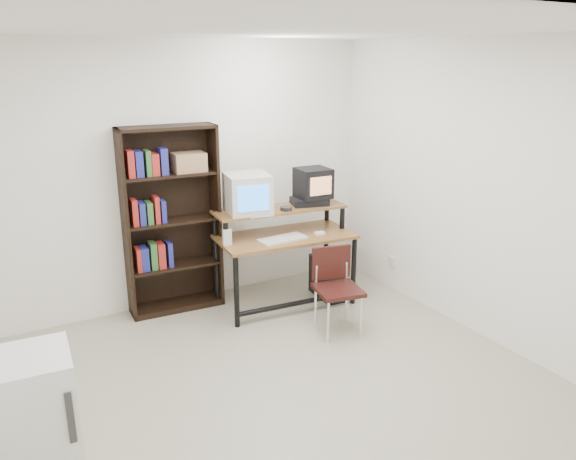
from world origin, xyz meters
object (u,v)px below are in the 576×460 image
bookshelf (171,218)px  crt_tv (313,183)px  school_chair (336,281)px  mini_fridge (35,418)px  computer_desk (284,238)px  pc_tower (327,278)px  crt_monitor (248,194)px

bookshelf → crt_tv: bearing=-11.4°
school_chair → mini_fridge: size_ratio=0.97×
crt_tv → computer_desk: bearing=-164.3°
mini_fridge → pc_tower: bearing=28.5°
computer_desk → mini_fridge: computer_desk is taller
pc_tower → school_chair: school_chair is taller
school_chair → bookshelf: bearing=144.5°
mini_fridge → school_chair: bearing=18.9°
computer_desk → crt_monitor: bearing=162.6°
school_chair → mini_fridge: 2.71m
pc_tower → mini_fridge: 3.27m
crt_monitor → crt_tv: size_ratio=1.40×
crt_tv → mini_fridge: crt_tv is taller
computer_desk → crt_monitor: size_ratio=2.94×
school_chair → bookshelf: 1.71m
school_chair → computer_desk: bearing=110.3°
pc_tower → bookshelf: bookshelf is taller
computer_desk → school_chair: 0.79m
crt_tv → school_chair: (-0.28, -0.84, -0.72)m
computer_desk → pc_tower: (0.46, -0.10, -0.49)m
bookshelf → mini_fridge: size_ratio=2.26×
computer_desk → crt_tv: size_ratio=4.12×
mini_fridge → crt_monitor: bearing=40.0°
crt_tv → mini_fridge: size_ratio=0.42×
crt_monitor → school_chair: crt_monitor is taller
computer_desk → crt_monitor: crt_monitor is taller
crt_tv → pc_tower: crt_tv is taller
computer_desk → crt_tv: bearing=17.6°
crt_monitor → pc_tower: bearing=-6.2°
pc_tower → bookshelf: bearing=163.7°
school_chair → mini_fridge: mini_fridge is taller
crt_tv → pc_tower: size_ratio=0.75×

